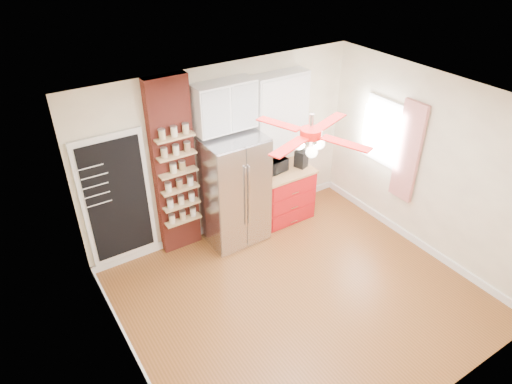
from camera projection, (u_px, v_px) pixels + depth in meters
floor at (299, 297)px, 6.20m from camera, size 4.50×4.50×0.00m
ceiling at (312, 110)px, 4.77m from camera, size 4.50×4.50×0.00m
wall_back at (224, 152)px, 6.91m from camera, size 4.50×0.02×2.70m
wall_front at (444, 323)px, 4.06m from camera, size 4.50×0.02×2.70m
wall_left at (123, 287)px, 4.45m from camera, size 0.02×4.00×2.70m
wall_right at (429, 166)px, 6.52m from camera, size 0.02×4.00×2.70m
chalkboard at (117, 200)px, 6.24m from camera, size 0.95×0.05×1.95m
brick_pillar at (174, 169)px, 6.46m from camera, size 0.60×0.16×2.70m
fridge at (234, 190)px, 6.88m from camera, size 0.90×0.70×1.75m
upper_glass_cabinet at (224, 106)px, 6.34m from camera, size 0.90×0.35×0.70m
red_cabinet at (283, 194)px, 7.58m from camera, size 0.94×0.64×0.90m
upper_shelf_unit at (280, 110)px, 6.95m from camera, size 0.90×0.30×1.15m
window at (384, 132)px, 7.05m from camera, size 0.04×0.75×1.05m
curtain at (408, 152)px, 6.69m from camera, size 0.06×0.40×1.55m
ceiling_fan at (311, 134)px, 4.92m from camera, size 1.40×1.40×0.44m
toaster_oven at (274, 165)px, 7.26m from camera, size 0.43×0.31×0.22m
coffee_maker at (301, 159)px, 7.38m from camera, size 0.21×0.22×0.28m
canister_left at (303, 163)px, 7.41m from camera, size 0.12×0.12×0.13m
canister_right at (300, 160)px, 7.51m from camera, size 0.13×0.13×0.13m
pantry_jar_oats at (173, 168)px, 6.30m from camera, size 0.13×0.13×0.13m
pantry_jar_beans at (182, 165)px, 6.37m from camera, size 0.12×0.12×0.12m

